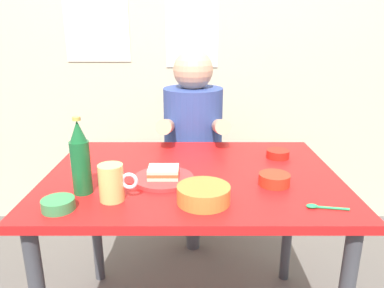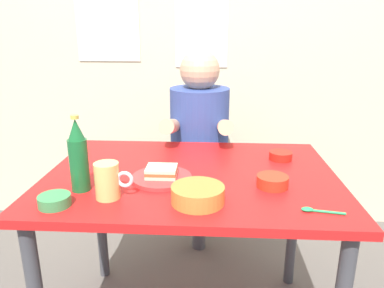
{
  "view_description": "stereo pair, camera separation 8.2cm",
  "coord_description": "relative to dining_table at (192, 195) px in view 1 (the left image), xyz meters",
  "views": [
    {
      "loc": [
        -0.0,
        -1.29,
        1.26
      ],
      "look_at": [
        0.0,
        0.05,
        0.84
      ],
      "focal_mm": 33.86,
      "sensor_mm": 36.0,
      "label": 1
    },
    {
      "loc": [
        0.08,
        -1.29,
        1.26
      ],
      "look_at": [
        0.0,
        0.05,
        0.84
      ],
      "focal_mm": 33.86,
      "sensor_mm": 36.0,
      "label": 2
    }
  ],
  "objects": [
    {
      "name": "person_seated",
      "position": [
        0.01,
        0.62,
        0.12
      ],
      "size": [
        0.33,
        0.56,
        0.72
      ],
      "color": "#33478C",
      "rests_on": "stool"
    },
    {
      "name": "plate_orange",
      "position": [
        -0.1,
        -0.07,
        0.1
      ],
      "size": [
        0.22,
        0.22,
        0.01
      ],
      "primitive_type": "cylinder",
      "color": "red",
      "rests_on": "dining_table"
    },
    {
      "name": "stool",
      "position": [
        0.01,
        0.63,
        -0.3
      ],
      "size": [
        0.34,
        0.34,
        0.45
      ],
      "color": "#4C4C51",
      "rests_on": "ground"
    },
    {
      "name": "sambal_bowl_red",
      "position": [
        0.37,
        0.17,
        0.11
      ],
      "size": [
        0.1,
        0.1,
        0.03
      ],
      "color": "#B21E14",
      "rests_on": "dining_table"
    },
    {
      "name": "beer_bottle",
      "position": [
        -0.37,
        -0.18,
        0.21
      ],
      "size": [
        0.06,
        0.06,
        0.26
      ],
      "color": "#19602D",
      "rests_on": "dining_table"
    },
    {
      "name": "soup_bowl_orange",
      "position": [
        0.04,
        -0.25,
        0.12
      ],
      "size": [
        0.17,
        0.17,
        0.05
      ],
      "color": "orange",
      "rests_on": "dining_table"
    },
    {
      "name": "beer_mug",
      "position": [
        -0.25,
        -0.23,
        0.15
      ],
      "size": [
        0.13,
        0.08,
        0.12
      ],
      "color": "#D1BC66",
      "rests_on": "dining_table"
    },
    {
      "name": "sandwich",
      "position": [
        -0.1,
        -0.07,
        0.13
      ],
      "size": [
        0.11,
        0.09,
        0.04
      ],
      "color": "beige",
      "rests_on": "plate_orange"
    },
    {
      "name": "spoon",
      "position": [
        0.39,
        -0.29,
        0.1
      ],
      "size": [
        0.13,
        0.03,
        0.01
      ],
      "color": "#26A559",
      "rests_on": "dining_table"
    },
    {
      "name": "wall_back",
      "position": [
        -0.0,
        1.05,
        0.65
      ],
      "size": [
        4.4,
        0.09,
        2.6
      ],
      "color": "beige",
      "rests_on": "ground"
    },
    {
      "name": "dip_bowl_green",
      "position": [
        -0.41,
        -0.3,
        0.11
      ],
      "size": [
        0.1,
        0.1,
        0.03
      ],
      "color": "#388C4C",
      "rests_on": "dining_table"
    },
    {
      "name": "dining_table",
      "position": [
        0.0,
        0.0,
        0.0
      ],
      "size": [
        1.1,
        0.8,
        0.74
      ],
      "color": "red",
      "rests_on": "ground"
    },
    {
      "name": "sauce_bowl_chili",
      "position": [
        0.29,
        -0.11,
        0.12
      ],
      "size": [
        0.11,
        0.11,
        0.04
      ],
      "color": "red",
      "rests_on": "dining_table"
    }
  ]
}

